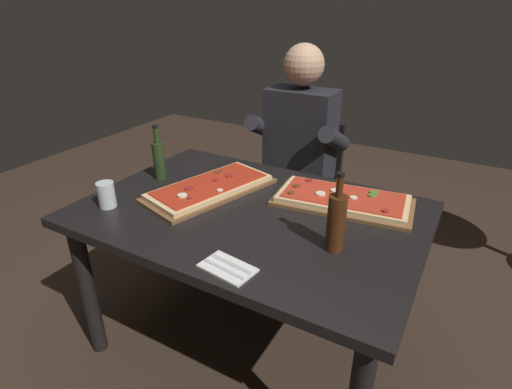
{
  "coord_description": "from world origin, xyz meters",
  "views": [
    {
      "loc": [
        0.76,
        -1.28,
        1.54
      ],
      "look_at": [
        0.0,
        0.05,
        0.79
      ],
      "focal_mm": 28.31,
      "sensor_mm": 36.0,
      "label": 1
    }
  ],
  "objects_px": {
    "wine_bottle_dark": "(336,221)",
    "seated_diner": "(296,152)",
    "tumbler_near_camera": "(107,196)",
    "diner_chair": "(303,185)",
    "pizza_rectangular_left": "(210,188)",
    "oil_bottle_amber": "(159,159)",
    "pizza_rectangular_front": "(343,200)",
    "dining_table": "(250,229)"
  },
  "relations": [
    {
      "from": "pizza_rectangular_left",
      "to": "diner_chair",
      "type": "xyz_separation_m",
      "value": [
        0.13,
        0.8,
        -0.27
      ]
    },
    {
      "from": "tumbler_near_camera",
      "to": "seated_diner",
      "type": "bearing_deg",
      "value": 67.47
    },
    {
      "from": "wine_bottle_dark",
      "to": "diner_chair",
      "type": "bearing_deg",
      "value": 118.7
    },
    {
      "from": "oil_bottle_amber",
      "to": "diner_chair",
      "type": "height_order",
      "value": "oil_bottle_amber"
    },
    {
      "from": "pizza_rectangular_front",
      "to": "dining_table",
      "type": "bearing_deg",
      "value": -142.44
    },
    {
      "from": "dining_table",
      "to": "diner_chair",
      "type": "relative_size",
      "value": 1.61
    },
    {
      "from": "pizza_rectangular_left",
      "to": "oil_bottle_amber",
      "type": "xyz_separation_m",
      "value": [
        -0.3,
        0.01,
        0.08
      ]
    },
    {
      "from": "dining_table",
      "to": "tumbler_near_camera",
      "type": "bearing_deg",
      "value": -153.29
    },
    {
      "from": "pizza_rectangular_front",
      "to": "tumbler_near_camera",
      "type": "height_order",
      "value": "tumbler_near_camera"
    },
    {
      "from": "dining_table",
      "to": "pizza_rectangular_left",
      "type": "distance_m",
      "value": 0.28
    },
    {
      "from": "pizza_rectangular_left",
      "to": "seated_diner",
      "type": "relative_size",
      "value": 0.49
    },
    {
      "from": "tumbler_near_camera",
      "to": "diner_chair",
      "type": "height_order",
      "value": "diner_chair"
    },
    {
      "from": "oil_bottle_amber",
      "to": "diner_chair",
      "type": "bearing_deg",
      "value": 61.37
    },
    {
      "from": "wine_bottle_dark",
      "to": "pizza_rectangular_front",
      "type": "bearing_deg",
      "value": 103.89
    },
    {
      "from": "tumbler_near_camera",
      "to": "pizza_rectangular_left",
      "type": "bearing_deg",
      "value": 48.56
    },
    {
      "from": "seated_diner",
      "to": "pizza_rectangular_front",
      "type": "bearing_deg",
      "value": -48.15
    },
    {
      "from": "wine_bottle_dark",
      "to": "seated_diner",
      "type": "distance_m",
      "value": 1.0
    },
    {
      "from": "dining_table",
      "to": "pizza_rectangular_front",
      "type": "xyz_separation_m",
      "value": [
        0.32,
        0.24,
        0.12
      ]
    },
    {
      "from": "diner_chair",
      "to": "seated_diner",
      "type": "bearing_deg",
      "value": -90.0
    },
    {
      "from": "wine_bottle_dark",
      "to": "tumbler_near_camera",
      "type": "relative_size",
      "value": 2.65
    },
    {
      "from": "pizza_rectangular_front",
      "to": "pizza_rectangular_left",
      "type": "distance_m",
      "value": 0.59
    },
    {
      "from": "oil_bottle_amber",
      "to": "tumbler_near_camera",
      "type": "distance_m",
      "value": 0.35
    },
    {
      "from": "oil_bottle_amber",
      "to": "tumbler_near_camera",
      "type": "bearing_deg",
      "value": -88.16
    },
    {
      "from": "seated_diner",
      "to": "diner_chair",
      "type": "bearing_deg",
      "value": 90.0
    },
    {
      "from": "pizza_rectangular_left",
      "to": "wine_bottle_dark",
      "type": "bearing_deg",
      "value": -14.29
    },
    {
      "from": "oil_bottle_amber",
      "to": "tumbler_near_camera",
      "type": "relative_size",
      "value": 2.43
    },
    {
      "from": "dining_table",
      "to": "oil_bottle_amber",
      "type": "height_order",
      "value": "oil_bottle_amber"
    },
    {
      "from": "pizza_rectangular_left",
      "to": "oil_bottle_amber",
      "type": "distance_m",
      "value": 0.31
    },
    {
      "from": "pizza_rectangular_front",
      "to": "oil_bottle_amber",
      "type": "distance_m",
      "value": 0.89
    },
    {
      "from": "dining_table",
      "to": "pizza_rectangular_left",
      "type": "xyz_separation_m",
      "value": [
        -0.25,
        0.06,
        0.12
      ]
    },
    {
      "from": "pizza_rectangular_front",
      "to": "diner_chair",
      "type": "relative_size",
      "value": 0.7
    },
    {
      "from": "dining_table",
      "to": "oil_bottle_amber",
      "type": "bearing_deg",
      "value": 172.75
    },
    {
      "from": "dining_table",
      "to": "seated_diner",
      "type": "xyz_separation_m",
      "value": [
        -0.12,
        0.74,
        0.1
      ]
    },
    {
      "from": "dining_table",
      "to": "pizza_rectangular_left",
      "type": "relative_size",
      "value": 2.15
    },
    {
      "from": "dining_table",
      "to": "wine_bottle_dark",
      "type": "xyz_separation_m",
      "value": [
        0.4,
        -0.11,
        0.21
      ]
    },
    {
      "from": "wine_bottle_dark",
      "to": "tumbler_near_camera",
      "type": "bearing_deg",
      "value": -170.05
    },
    {
      "from": "pizza_rectangular_front",
      "to": "diner_chair",
      "type": "xyz_separation_m",
      "value": [
        -0.44,
        0.61,
        -0.27
      ]
    },
    {
      "from": "tumbler_near_camera",
      "to": "diner_chair",
      "type": "relative_size",
      "value": 0.13
    },
    {
      "from": "oil_bottle_amber",
      "to": "diner_chair",
      "type": "distance_m",
      "value": 0.96
    },
    {
      "from": "pizza_rectangular_front",
      "to": "diner_chair",
      "type": "distance_m",
      "value": 0.8
    },
    {
      "from": "pizza_rectangular_left",
      "to": "seated_diner",
      "type": "height_order",
      "value": "seated_diner"
    },
    {
      "from": "pizza_rectangular_left",
      "to": "oil_bottle_amber",
      "type": "height_order",
      "value": "oil_bottle_amber"
    }
  ]
}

